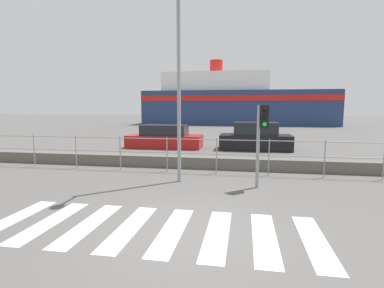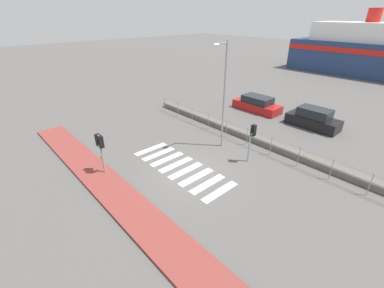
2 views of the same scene
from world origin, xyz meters
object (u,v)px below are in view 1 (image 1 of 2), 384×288
(parked_car_red, at_px, (165,138))
(parked_car_black, at_px, (255,138))
(streetlamp, at_px, (177,50))
(ferry_boat, at_px, (233,103))
(traffic_light_far, at_px, (262,128))

(parked_car_red, height_order, parked_car_black, parked_car_black)
(streetlamp, xyz_separation_m, ferry_boat, (0.49, 33.33, -1.20))
(parked_car_red, relative_size, parked_car_black, 1.11)
(streetlamp, distance_m, ferry_boat, 33.35)
(traffic_light_far, height_order, streetlamp, streetlamp)
(traffic_light_far, bearing_deg, streetlamp, 176.57)
(traffic_light_far, distance_m, parked_car_red, 9.86)
(traffic_light_far, bearing_deg, parked_car_black, 89.23)
(ferry_boat, distance_m, parked_car_red, 25.53)
(parked_car_red, bearing_deg, traffic_light_far, -57.57)
(ferry_boat, bearing_deg, traffic_light_far, -86.36)
(parked_car_black, bearing_deg, streetlamp, -108.59)
(parked_car_red, bearing_deg, ferry_boat, 82.96)
(parked_car_black, bearing_deg, parked_car_red, 180.00)
(traffic_light_far, xyz_separation_m, ferry_boat, (-2.13, 33.48, 1.16))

